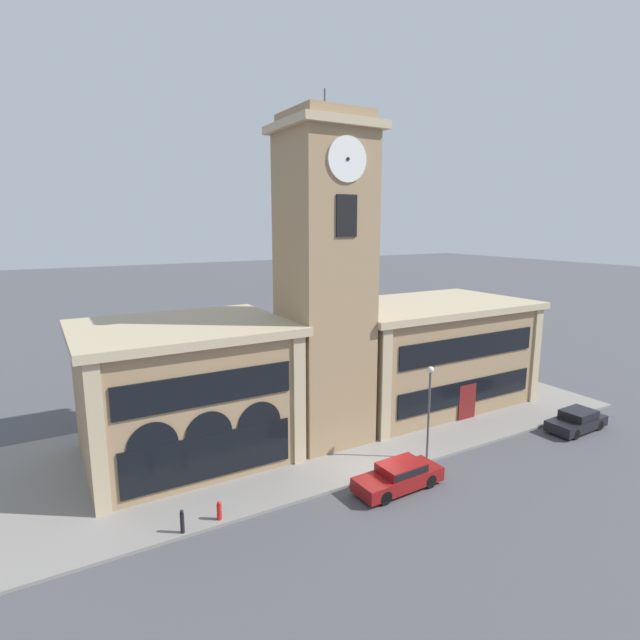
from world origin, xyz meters
The scene contains 10 objects.
ground_plane centered at (0.00, 0.00, 0.00)m, with size 300.00×300.00×0.00m, color #4C4C51.
sidewalk_kerb centered at (0.00, 6.94, 0.07)m, with size 41.91×13.89×0.15m.
clock_tower centered at (0.00, 5.68, 9.60)m, with size 5.23×5.23×20.31m.
town_hall_left_wing centered at (-7.92, 7.62, 3.89)m, with size 11.42×9.17×7.72m.
town_hall_right_wing centered at (9.76, 7.63, 3.79)m, with size 15.09×9.17×7.54m.
parked_car_near centered at (0.23, -1.33, 0.72)m, with size 4.74×1.90×1.36m.
parked_car_mid centered at (14.75, -1.33, 0.69)m, with size 4.33×1.93×1.32m.
street_lamp centered at (3.56, 0.33, 3.68)m, with size 0.36×0.36×5.32m.
bollard centered at (-10.20, 0.24, 0.67)m, with size 0.18×0.18×1.06m.
fire_hydrant centered at (-8.52, 0.40, 0.57)m, with size 0.22×0.22×0.87m.
Camera 1 is at (-14.69, -19.26, 13.08)m, focal length 28.00 mm.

